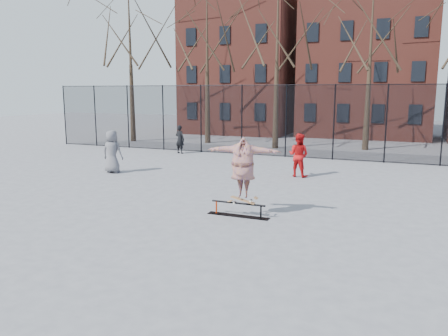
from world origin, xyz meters
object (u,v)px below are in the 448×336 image
at_px(bystander_black, 180,139).
at_px(bystander_red, 299,155).
at_px(skateboard, 243,201).
at_px(skate_rail, 238,211).
at_px(skater, 243,170).
at_px(bystander_grey, 112,152).

distance_m(bystander_black, bystander_red, 9.19).
height_order(skateboard, bystander_red, bystander_red).
height_order(skate_rail, skateboard, skateboard).
bearing_deg(bystander_black, skate_rail, 137.85).
xyz_separation_m(skater, bystander_red, (0.07, 6.66, -0.45)).
distance_m(skate_rail, bystander_grey, 8.85).
height_order(bystander_black, bystander_red, bystander_red).
bearing_deg(bystander_grey, bystander_red, -170.57).
xyz_separation_m(skateboard, bystander_black, (-8.03, 11.00, 0.37)).
distance_m(skater, bystander_grey, 8.95).
bearing_deg(bystander_red, skateboard, 101.92).
xyz_separation_m(skateboard, bystander_red, (0.07, 6.66, 0.47)).
bearing_deg(skater, skateboard, 0.00).
height_order(skate_rail, bystander_black, bystander_black).
bearing_deg(skateboard, bystander_black, 126.12).
distance_m(skateboard, bystander_grey, 8.95).
height_order(skateboard, skater, skater).
distance_m(bystander_grey, bystander_red, 8.24).
bearing_deg(bystander_grey, skate_rail, 143.59).
relative_size(skateboard, bystander_grey, 0.42).
bearing_deg(bystander_black, bystander_grey, 103.92).
bearing_deg(bystander_grey, skater, 144.04).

